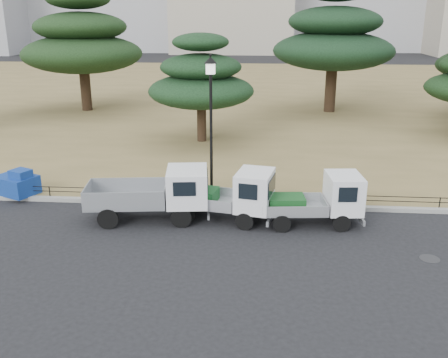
# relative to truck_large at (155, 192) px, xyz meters

# --- Properties ---
(ground) EXTENTS (220.00, 220.00, 0.00)m
(ground) POSITION_rel_truck_large_xyz_m (2.37, -1.15, -1.03)
(ground) COLOR black
(lawn) EXTENTS (120.00, 56.00, 0.15)m
(lawn) POSITION_rel_truck_large_xyz_m (2.37, 29.45, -0.95)
(lawn) COLOR olive
(lawn) RESTS_ON ground
(curb) EXTENTS (120.00, 0.25, 0.16)m
(curb) POSITION_rel_truck_large_xyz_m (2.37, 1.45, -0.95)
(curb) COLOR gray
(curb) RESTS_ON ground
(truck_large) EXTENTS (4.42, 2.18, 1.85)m
(truck_large) POSITION_rel_truck_large_xyz_m (0.00, 0.00, 0.00)
(truck_large) COLOR black
(truck_large) RESTS_ON ground
(truck_kei_front) EXTENTS (3.76, 2.13, 1.88)m
(truck_kei_front) POSITION_rel_truck_large_xyz_m (2.65, 0.15, -0.10)
(truck_kei_front) COLOR black
(truck_kei_front) RESTS_ON ground
(truck_kei_rear) EXTENTS (3.56, 1.80, 1.80)m
(truck_kei_rear) POSITION_rel_truck_large_xyz_m (5.73, 0.05, -0.13)
(truck_kei_rear) COLOR black
(truck_kei_rear) RESTS_ON ground
(street_lamp) EXTENTS (0.49, 0.49, 5.42)m
(street_lamp) POSITION_rel_truck_large_xyz_m (1.81, 1.75, 2.79)
(street_lamp) COLOR black
(street_lamp) RESTS_ON lawn
(pipe_fence) EXTENTS (38.00, 0.04, 0.40)m
(pipe_fence) POSITION_rel_truck_large_xyz_m (2.37, 1.60, -0.59)
(pipe_fence) COLOR black
(pipe_fence) RESTS_ON lawn
(tarp_pile) EXTENTS (1.90, 1.69, 1.04)m
(tarp_pile) POSITION_rel_truck_large_xyz_m (-6.02, 1.78, -0.46)
(tarp_pile) COLOR navy
(tarp_pile) RESTS_ON lawn
(manhole) EXTENTS (0.60, 0.60, 0.01)m
(manhole) POSITION_rel_truck_large_xyz_m (8.87, -2.35, -1.02)
(manhole) COLOR #2D2D30
(manhole) RESTS_ON ground
(pine_west_near) EXTENTS (8.59, 8.59, 8.59)m
(pine_west_near) POSITION_rel_truck_large_xyz_m (-9.50, 19.82, 4.08)
(pine_west_near) COLOR black
(pine_west_near) RESTS_ON lawn
(pine_center_left) EXTENTS (5.83, 5.83, 5.93)m
(pine_center_left) POSITION_rel_truck_large_xyz_m (0.26, 11.08, 2.54)
(pine_center_left) COLOR black
(pine_center_left) RESTS_ON lawn
(pine_center_right) EXTENTS (8.56, 8.56, 9.08)m
(pine_center_right) POSITION_rel_truck_large_xyz_m (8.51, 20.76, 4.38)
(pine_center_right) COLOR black
(pine_center_right) RESTS_ON lawn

